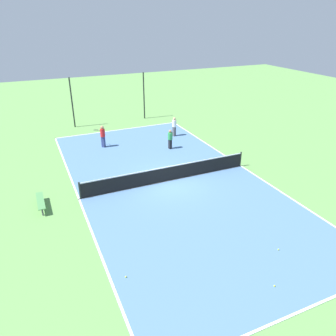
% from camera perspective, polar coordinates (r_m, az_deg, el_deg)
% --- Properties ---
extents(ground_plane, '(80.00, 80.00, 0.00)m').
position_cam_1_polar(ground_plane, '(20.24, -0.00, -2.31)').
color(ground_plane, '#60934C').
extents(court_surface, '(10.96, 21.78, 0.02)m').
position_cam_1_polar(court_surface, '(20.23, -0.00, -2.28)').
color(court_surface, '#4C729E').
rests_on(court_surface, ground_plane).
extents(tennis_net, '(10.76, 0.10, 1.03)m').
position_cam_1_polar(tennis_net, '(19.99, -0.00, -0.92)').
color(tennis_net, black).
rests_on(tennis_net, court_surface).
extents(bench, '(0.36, 1.92, 0.45)m').
position_cam_1_polar(bench, '(18.63, -21.31, -5.42)').
color(bench, '#4C8C4C').
rests_on(bench, ground_plane).
extents(player_near_white, '(0.48, 0.48, 1.61)m').
position_cam_1_polar(player_near_white, '(27.58, 1.10, 7.42)').
color(player_near_white, '#4C4C51').
rests_on(player_near_white, court_surface).
extents(player_far_green, '(0.39, 0.39, 1.51)m').
position_cam_1_polar(player_far_green, '(24.84, 0.37, 5.23)').
color(player_far_green, black).
rests_on(player_far_green, court_surface).
extents(player_coach_red, '(0.89, 0.90, 1.71)m').
position_cam_1_polar(player_coach_red, '(25.61, -11.32, 5.68)').
color(player_coach_red, navy).
rests_on(player_coach_red, court_surface).
extents(tennis_ball_left_sideline, '(0.07, 0.07, 0.07)m').
position_cam_1_polar(tennis_ball_left_sideline, '(15.45, 18.68, -13.30)').
color(tennis_ball_left_sideline, '#CCE033').
rests_on(tennis_ball_left_sideline, court_surface).
extents(tennis_ball_near_net, '(0.07, 0.07, 0.07)m').
position_cam_1_polar(tennis_ball_near_net, '(13.55, -7.36, -18.27)').
color(tennis_ball_near_net, '#CCE033').
rests_on(tennis_ball_near_net, court_surface).
extents(tennis_ball_far_baseline, '(0.07, 0.07, 0.07)m').
position_cam_1_polar(tennis_ball_far_baseline, '(13.72, 18.05, -18.94)').
color(tennis_ball_far_baseline, '#CCE033').
rests_on(tennis_ball_far_baseline, court_surface).
extents(fence_post_back_left, '(0.12, 0.12, 4.45)m').
position_cam_1_polar(fence_post_back_left, '(30.83, -16.36, 10.82)').
color(fence_post_back_left, black).
rests_on(fence_post_back_left, ground_plane).
extents(fence_post_back_right, '(0.12, 0.12, 4.45)m').
position_cam_1_polar(fence_post_back_right, '(32.40, -4.21, 12.41)').
color(fence_post_back_right, black).
rests_on(fence_post_back_right, ground_plane).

